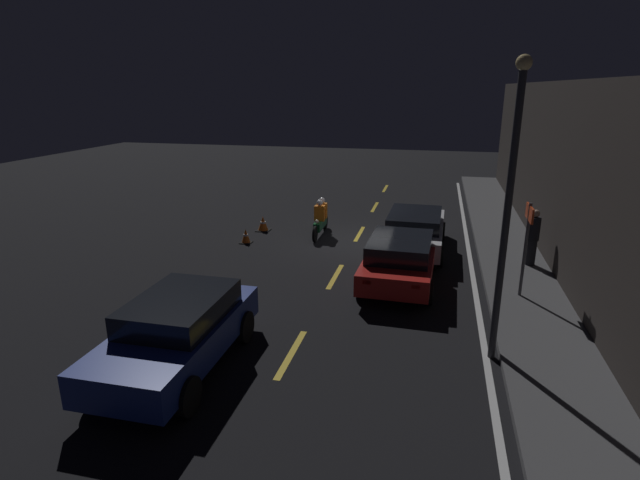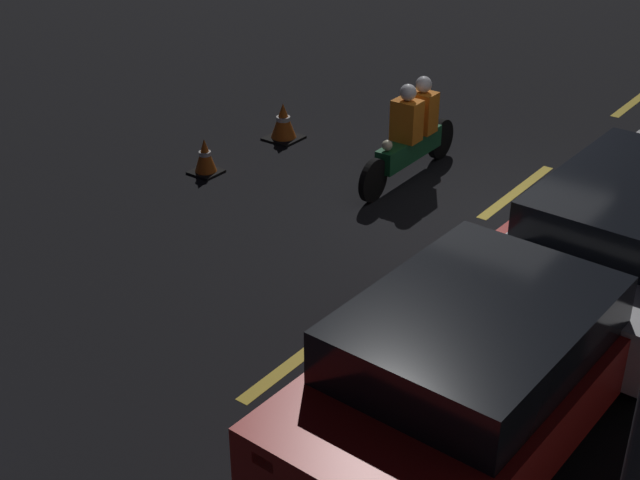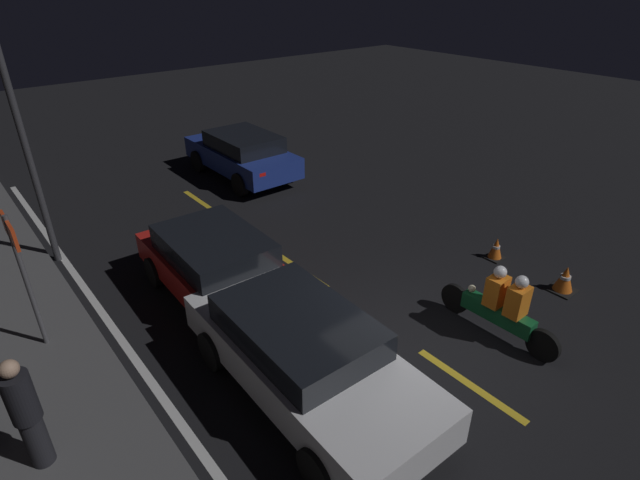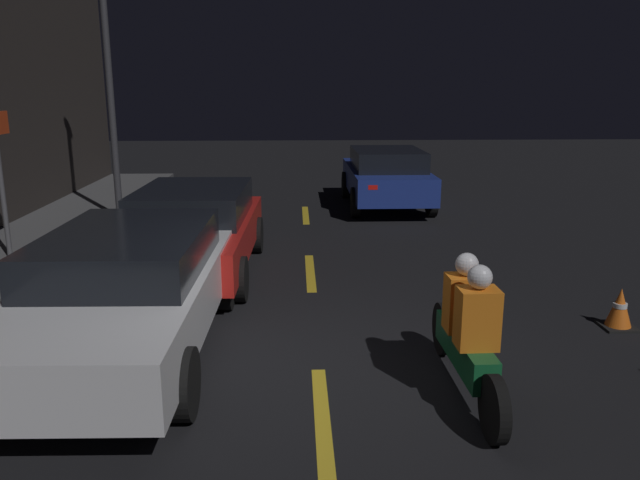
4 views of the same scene
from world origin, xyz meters
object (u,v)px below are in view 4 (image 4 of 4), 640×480
taxi_red (193,228)px  sedan_blue (386,175)px  sedan_white (127,288)px  street_lamp (108,67)px  traffic_cone_mid (620,309)px  motorcycle (468,332)px

taxi_red → sedan_blue: sedan_blue is taller
sedan_white → street_lamp: 7.33m
traffic_cone_mid → street_lamp: (6.16, 7.67, 2.99)m
motorcycle → traffic_cone_mid: size_ratio=4.64×
sedan_white → taxi_red: 3.01m
sedan_white → sedan_blue: sedan_blue is taller
sedan_blue → motorcycle: size_ratio=1.78×
sedan_white → traffic_cone_mid: 5.81m
taxi_red → street_lamp: size_ratio=0.73×
motorcycle → street_lamp: bearing=33.7°
sedan_blue → motorcycle: bearing=176.3°
sedan_white → motorcycle: size_ratio=1.95×
motorcycle → street_lamp: size_ratio=0.40×
taxi_red → street_lamp: (3.63, 2.14, 2.51)m
motorcycle → sedan_blue: bearing=-4.5°
taxi_red → traffic_cone_mid: 6.10m
sedan_white → sedan_blue: (8.39, -4.03, 0.03)m
sedan_white → street_lamp: size_ratio=0.79×
sedan_white → traffic_cone_mid: (0.47, -5.77, -0.49)m
taxi_red → street_lamp: 4.90m
taxi_red → motorcycle: motorcycle is taller
taxi_red → motorcycle: (-4.12, -3.21, -0.09)m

